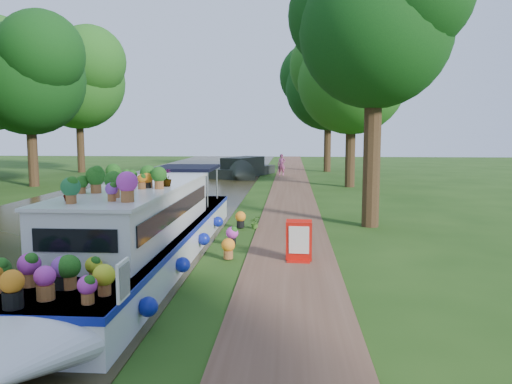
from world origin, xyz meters
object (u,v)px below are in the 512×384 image
Objects in this scene: second_boat at (243,169)px; sandwich_board at (299,243)px; pedestrian_pink at (282,165)px; plant_boat at (141,230)px.

second_boat is 7.58× the size of sandwich_board.
pedestrian_pink is (-0.89, 23.84, 0.32)m from sandwich_board.
plant_boat reaches higher than sandwich_board.
plant_boat reaches higher than second_boat.
plant_boat is at bearing -85.65° from pedestrian_pink.
sandwich_board is 0.64× the size of pedestrian_pink.
sandwich_board is (3.64, 0.61, -0.38)m from plant_boat.
plant_boat is 23.50m from second_boat.
second_boat is 4.89× the size of pedestrian_pink.
plant_boat is 8.89× the size of pedestrian_pink.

